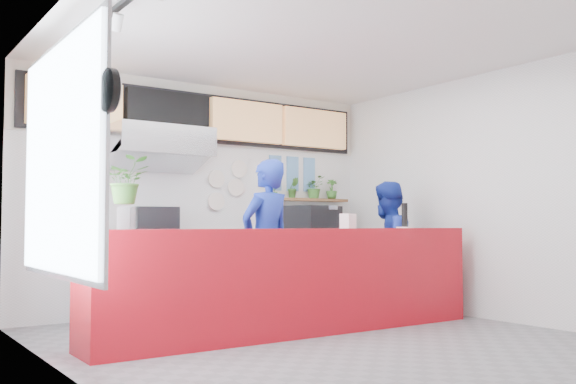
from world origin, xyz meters
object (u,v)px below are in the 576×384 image
panini_oven (154,226)px  staff_center (266,243)px  staff_right (387,248)px  service_counter (296,281)px  espresso_machine (311,224)px  pepper_mill (405,215)px

panini_oven → staff_center: 1.53m
panini_oven → staff_right: bearing=-17.0°
panini_oven → staff_right: size_ratio=0.30×
service_counter → panini_oven: 2.07m
espresso_machine → staff_center: 2.06m
service_counter → panini_oven: panini_oven is taller
pepper_mill → panini_oven: bearing=140.9°
espresso_machine → staff_right: bearing=-99.6°
staff_center → service_counter: bearing=84.6°
espresso_machine → staff_right: staff_right is taller
service_counter → staff_right: (1.72, 0.45, 0.29)m
service_counter → staff_center: bearing=96.7°
service_counter → staff_right: staff_right is taller
pepper_mill → staff_right: bearing=67.3°
panini_oven → staff_right: 2.90m
panini_oven → espresso_machine: 2.36m
service_counter → pepper_mill: size_ratio=16.22×
panini_oven → staff_center: staff_center is taller
staff_center → staff_right: staff_center is taller
espresso_machine → staff_center: bearing=-158.3°
service_counter → staff_right: size_ratio=2.67×
staff_right → service_counter: bearing=-2.9°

